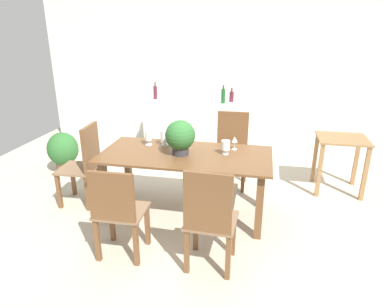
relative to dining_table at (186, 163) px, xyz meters
name	(u,v)px	position (x,y,z in m)	size (l,w,h in m)	color
ground_plane	(186,212)	(0.00, 0.02, -0.64)	(7.04, 7.04, 0.00)	#BCB29E
back_wall	(218,74)	(0.00, 2.62, 0.66)	(6.40, 0.10, 2.60)	silver
dining_table	(186,163)	(0.00, 0.00, 0.00)	(1.90, 0.91, 0.75)	brown
chair_far_right	(232,145)	(0.43, 0.96, -0.08)	(0.46, 0.42, 1.01)	brown
chair_near_right	(209,217)	(0.42, -0.96, -0.08)	(0.46, 0.44, 1.00)	brown
chair_head_end	(85,162)	(-1.25, 0.01, -0.08)	(0.46, 0.46, 1.01)	brown
chair_near_left	(117,209)	(-0.43, -0.95, -0.11)	(0.46, 0.42, 0.93)	brown
flower_centerpiece	(180,136)	(-0.05, -0.03, 0.32)	(0.33, 0.33, 0.39)	#333338
crystal_vase_left	(165,137)	(-0.30, 0.23, 0.22)	(0.11, 0.11, 0.19)	silver
crystal_vase_center_near	(148,136)	(-0.50, 0.20, 0.22)	(0.08, 0.08, 0.18)	silver
crystal_vase_right	(226,146)	(0.44, 0.07, 0.21)	(0.10, 0.10, 0.16)	silver
wine_glass	(235,140)	(0.52, 0.25, 0.23)	(0.07, 0.07, 0.16)	silver
kitchen_counter	(195,128)	(-0.30, 2.00, -0.17)	(1.60, 0.61, 0.93)	white
wine_bottle_tall	(155,92)	(-0.97, 2.02, 0.41)	(0.06, 0.06, 0.28)	#511E28
wine_bottle_amber	(232,97)	(0.31, 2.05, 0.38)	(0.07, 0.07, 0.23)	#511E28
wine_bottle_green	(223,96)	(0.18, 1.91, 0.41)	(0.06, 0.06, 0.29)	#194C1E
side_table	(341,151)	(1.85, 1.01, -0.07)	(0.62, 0.56, 0.74)	olive
potted_plant_floor	(63,151)	(-2.08, 0.85, -0.30)	(0.45, 0.45, 0.61)	brown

